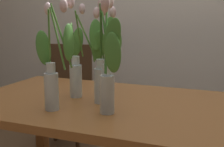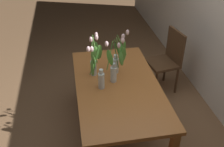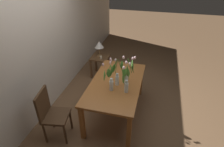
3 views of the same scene
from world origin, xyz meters
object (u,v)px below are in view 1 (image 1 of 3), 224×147
at_px(dining_chair, 67,90).
at_px(dining_table, 115,119).
at_px(tulip_vase_0, 108,76).
at_px(tulip_vase_1, 103,59).
at_px(tulip_vase_2, 55,67).
at_px(tulip_vase_3, 79,66).

bearing_deg(dining_chair, dining_table, -47.96).
bearing_deg(tulip_vase_0, dining_chair, 127.69).
xyz_separation_m(tulip_vase_1, tulip_vase_2, (-0.16, -0.21, -0.02)).
relative_size(tulip_vase_0, tulip_vase_2, 0.98).
bearing_deg(tulip_vase_3, tulip_vase_1, -20.30).
bearing_deg(dining_chair, tulip_vase_1, -50.63).
bearing_deg(dining_chair, tulip_vase_2, -62.19).
height_order(tulip_vase_2, dining_chair, tulip_vase_2).
distance_m(tulip_vase_3, dining_chair, 1.09).
distance_m(dining_table, tulip_vase_3, 0.36).
height_order(tulip_vase_1, tulip_vase_2, tulip_vase_1).
bearing_deg(tulip_vase_2, dining_table, 44.90).
xyz_separation_m(tulip_vase_1, tulip_vase_3, (-0.17, 0.06, -0.06)).
height_order(tulip_vase_1, dining_chair, tulip_vase_1).
height_order(dining_table, tulip_vase_0, tulip_vase_0).
height_order(dining_table, tulip_vase_3, tulip_vase_3).
bearing_deg(tulip_vase_0, tulip_vase_2, -178.42).
bearing_deg(tulip_vase_1, dining_chair, 129.37).
xyz_separation_m(tulip_vase_1, dining_chair, (-0.74, 0.91, -0.44)).
bearing_deg(dining_chair, tulip_vase_0, -52.31).
distance_m(tulip_vase_0, tulip_vase_1, 0.23).
height_order(dining_table, dining_chair, dining_chair).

